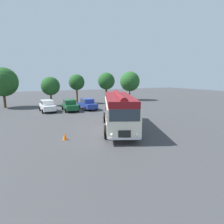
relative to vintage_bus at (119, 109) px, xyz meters
The scene contains 11 objects.
ground_plane 2.07m from the vintage_bus, 150.99° to the right, with size 120.00×120.00×0.00m, color #3D3D3F.
vintage_bus is the anchor object (origin of this frame).
car_near_left 14.01m from the vintage_bus, 110.06° to the left, with size 2.06×4.25×1.66m.
car_mid_left 12.51m from the vintage_bus, 97.90° to the left, with size 2.10×4.27×1.66m.
car_mid_right 12.58m from the vintage_bus, 85.15° to the left, with size 2.15×4.29×1.66m.
tree_far_left 22.70m from the vintage_bus, 117.41° to the left, with size 4.66×4.66×6.50m.
tree_left_of_centre 19.50m from the vintage_bus, 99.69° to the left, with size 3.20×3.20×5.01m.
tree_centre 20.43m from the vintage_bus, 85.20° to the left, with size 2.94×2.94×5.47m.
tree_right_of_centre 21.06m from the vintage_bus, 69.31° to the left, with size 3.31×3.31×5.83m.
tree_far_right 24.90m from the vintage_bus, 57.17° to the left, with size 4.22×4.22×6.14m.
traffic_cone 5.86m from the vintage_bus, 166.95° to the right, with size 0.36×0.36×0.55m, color orange.
Camera 1 is at (-7.96, -16.22, 4.91)m, focal length 32.00 mm.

